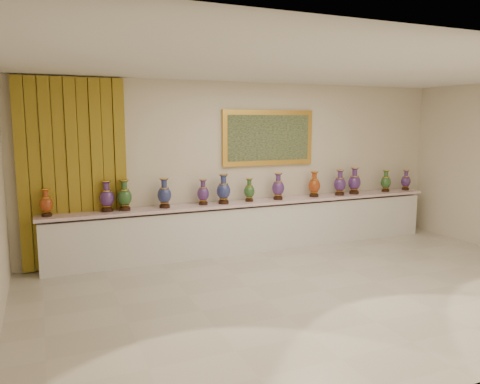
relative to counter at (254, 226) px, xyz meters
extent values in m
plane|color=beige|center=(0.00, -2.27, -0.44)|extent=(8.00, 8.00, 0.00)
plane|color=beige|center=(0.00, 0.23, 1.06)|extent=(8.00, 0.00, 8.00)
plane|color=white|center=(0.00, -2.27, 2.56)|extent=(8.00, 8.00, 0.00)
cube|color=gold|center=(-3.03, 0.17, 1.06)|extent=(1.64, 0.14, 2.95)
cube|color=gold|center=(0.36, 0.19, 1.58)|extent=(1.80, 0.06, 1.00)
cube|color=black|center=(0.36, 0.16, 1.58)|extent=(1.62, 0.02, 0.82)
cube|color=white|center=(0.00, 0.00, -0.03)|extent=(7.20, 0.42, 0.81)
cube|color=#FED5D9|center=(0.00, -0.02, 0.44)|extent=(7.28, 0.48, 0.05)
cylinder|color=#321A0E|center=(-3.45, -0.02, 0.48)|extent=(0.15, 0.15, 0.04)
cone|color=gold|center=(-3.45, -0.02, 0.53)|extent=(0.13, 0.13, 0.03)
ellipsoid|color=#850608|center=(-3.45, -0.02, 0.65)|extent=(0.23, 0.23, 0.24)
cylinder|color=gold|center=(-3.45, -0.02, 0.75)|extent=(0.13, 0.13, 0.01)
cylinder|color=#850608|center=(-3.45, -0.02, 0.80)|extent=(0.08, 0.08, 0.09)
cone|color=#850608|center=(-3.45, -0.02, 0.86)|extent=(0.13, 0.13, 0.03)
cylinder|color=gold|center=(-3.45, -0.02, 0.88)|extent=(0.14, 0.14, 0.01)
cylinder|color=#321A0E|center=(-2.56, 0.01, 0.49)|extent=(0.17, 0.17, 0.05)
cone|color=gold|center=(-2.56, 0.01, 0.54)|extent=(0.15, 0.15, 0.03)
ellipsoid|color=#211150|center=(-2.56, 0.01, 0.68)|extent=(0.28, 0.28, 0.28)
cylinder|color=gold|center=(-2.56, 0.01, 0.80)|extent=(0.16, 0.16, 0.01)
cylinder|color=#211150|center=(-2.56, 0.01, 0.86)|extent=(0.09, 0.09, 0.10)
cone|color=#211150|center=(-2.56, 0.01, 0.93)|extent=(0.16, 0.16, 0.04)
cylinder|color=gold|center=(-2.56, 0.01, 0.95)|extent=(0.16, 0.16, 0.01)
cylinder|color=#321A0E|center=(-2.29, 0.00, 0.49)|extent=(0.17, 0.17, 0.05)
cone|color=gold|center=(-2.29, 0.00, 0.54)|extent=(0.15, 0.15, 0.03)
ellipsoid|color=black|center=(-2.29, 0.00, 0.68)|extent=(0.28, 0.28, 0.29)
cylinder|color=gold|center=(-2.29, 0.00, 0.80)|extent=(0.16, 0.16, 0.01)
cylinder|color=black|center=(-2.29, 0.00, 0.86)|extent=(0.09, 0.09, 0.10)
cone|color=black|center=(-2.29, 0.00, 0.93)|extent=(0.16, 0.16, 0.04)
cylinder|color=gold|center=(-2.29, 0.00, 0.95)|extent=(0.16, 0.16, 0.01)
cylinder|color=#321A0E|center=(-1.65, -0.03, 0.49)|extent=(0.17, 0.17, 0.05)
cone|color=gold|center=(-1.65, -0.03, 0.54)|extent=(0.15, 0.15, 0.03)
ellipsoid|color=#09123F|center=(-1.65, -0.03, 0.68)|extent=(0.25, 0.25, 0.28)
cylinder|color=gold|center=(-1.65, -0.03, 0.80)|extent=(0.16, 0.16, 0.01)
cylinder|color=#09123F|center=(-1.65, -0.03, 0.86)|extent=(0.09, 0.09, 0.10)
cone|color=#09123F|center=(-1.65, -0.03, 0.93)|extent=(0.16, 0.16, 0.04)
cylinder|color=gold|center=(-1.65, -0.03, 0.95)|extent=(0.16, 0.16, 0.01)
cylinder|color=#321A0E|center=(-0.97, -0.01, 0.49)|extent=(0.15, 0.15, 0.04)
cone|color=gold|center=(-0.97, -0.01, 0.53)|extent=(0.14, 0.14, 0.03)
ellipsoid|color=#211150|center=(-0.97, -0.01, 0.65)|extent=(0.26, 0.26, 0.25)
cylinder|color=gold|center=(-0.97, -0.01, 0.76)|extent=(0.14, 0.14, 0.01)
cylinder|color=#211150|center=(-0.97, -0.01, 0.82)|extent=(0.08, 0.08, 0.09)
cone|color=#211150|center=(-0.97, -0.01, 0.88)|extent=(0.14, 0.14, 0.03)
cylinder|color=gold|center=(-0.97, -0.01, 0.90)|extent=(0.14, 0.14, 0.01)
cylinder|color=#321A0E|center=(-0.61, -0.05, 0.49)|extent=(0.18, 0.18, 0.05)
cone|color=gold|center=(-0.61, -0.05, 0.55)|extent=(0.16, 0.16, 0.03)
ellipsoid|color=#09123F|center=(-0.61, -0.05, 0.69)|extent=(0.30, 0.30, 0.30)
cylinder|color=gold|center=(-0.61, -0.05, 0.81)|extent=(0.16, 0.16, 0.01)
cylinder|color=#09123F|center=(-0.61, -0.05, 0.88)|extent=(0.10, 0.10, 0.11)
cone|color=#09123F|center=(-0.61, -0.05, 0.95)|extent=(0.16, 0.16, 0.04)
cylinder|color=gold|center=(-0.61, -0.05, 0.97)|extent=(0.17, 0.17, 0.01)
cylinder|color=#321A0E|center=(-0.11, 0.00, 0.48)|extent=(0.15, 0.15, 0.04)
cone|color=gold|center=(-0.11, 0.00, 0.53)|extent=(0.13, 0.13, 0.03)
ellipsoid|color=black|center=(-0.11, 0.00, 0.64)|extent=(0.24, 0.24, 0.24)
cylinder|color=gold|center=(-0.11, 0.00, 0.74)|extent=(0.13, 0.13, 0.01)
cylinder|color=black|center=(-0.11, 0.00, 0.80)|extent=(0.08, 0.08, 0.09)
cone|color=black|center=(-0.11, 0.00, 0.86)|extent=(0.13, 0.13, 0.03)
cylinder|color=gold|center=(-0.11, 0.00, 0.87)|extent=(0.13, 0.13, 0.01)
cylinder|color=#321A0E|center=(0.46, -0.03, 0.49)|extent=(0.17, 0.17, 0.05)
cone|color=gold|center=(0.46, -0.03, 0.54)|extent=(0.15, 0.15, 0.03)
ellipsoid|color=#211150|center=(0.46, -0.03, 0.67)|extent=(0.23, 0.23, 0.28)
cylinder|color=gold|center=(0.46, -0.03, 0.79)|extent=(0.15, 0.15, 0.01)
cylinder|color=#211150|center=(0.46, -0.03, 0.86)|extent=(0.09, 0.09, 0.10)
cone|color=#211150|center=(0.46, -0.03, 0.92)|extent=(0.15, 0.15, 0.04)
cylinder|color=gold|center=(0.46, -0.03, 0.94)|extent=(0.16, 0.16, 0.01)
cylinder|color=#321A0E|center=(1.24, -0.01, 0.49)|extent=(0.17, 0.17, 0.05)
cone|color=gold|center=(1.24, -0.01, 0.54)|extent=(0.15, 0.15, 0.03)
ellipsoid|color=#850608|center=(1.24, -0.01, 0.67)|extent=(0.24, 0.24, 0.28)
cylinder|color=gold|center=(1.24, -0.01, 0.79)|extent=(0.15, 0.15, 0.01)
cylinder|color=#850608|center=(1.24, -0.01, 0.85)|extent=(0.09, 0.09, 0.10)
cone|color=#850608|center=(1.24, -0.01, 0.92)|extent=(0.15, 0.15, 0.04)
cylinder|color=gold|center=(1.24, -0.01, 0.94)|extent=(0.16, 0.16, 0.01)
cylinder|color=#321A0E|center=(1.79, -0.05, 0.49)|extent=(0.17, 0.17, 0.05)
cone|color=gold|center=(1.79, -0.05, 0.54)|extent=(0.15, 0.15, 0.03)
ellipsoid|color=#211150|center=(1.79, -0.05, 0.68)|extent=(0.29, 0.29, 0.29)
cylinder|color=gold|center=(1.79, -0.05, 0.80)|extent=(0.16, 0.16, 0.01)
cylinder|color=#211150|center=(1.79, -0.05, 0.86)|extent=(0.09, 0.09, 0.10)
cone|color=#211150|center=(1.79, -0.05, 0.93)|extent=(0.16, 0.16, 0.04)
cylinder|color=gold|center=(1.79, -0.05, 0.95)|extent=(0.16, 0.16, 0.01)
cylinder|color=#321A0E|center=(2.15, -0.02, 0.49)|extent=(0.18, 0.18, 0.05)
cone|color=gold|center=(2.15, -0.02, 0.55)|extent=(0.16, 0.16, 0.03)
ellipsoid|color=#211150|center=(2.15, -0.02, 0.69)|extent=(0.25, 0.25, 0.30)
cylinder|color=gold|center=(2.15, -0.02, 0.82)|extent=(0.17, 0.17, 0.01)
cylinder|color=#211150|center=(2.15, -0.02, 0.88)|extent=(0.10, 0.10, 0.11)
cone|color=#211150|center=(2.15, -0.02, 0.96)|extent=(0.17, 0.17, 0.04)
cylinder|color=gold|center=(2.15, -0.02, 0.98)|extent=(0.17, 0.17, 0.01)
cylinder|color=#321A0E|center=(2.92, -0.03, 0.49)|extent=(0.15, 0.15, 0.04)
cone|color=gold|center=(2.92, -0.03, 0.53)|extent=(0.14, 0.14, 0.03)
ellipsoid|color=black|center=(2.92, -0.03, 0.65)|extent=(0.23, 0.23, 0.25)
cylinder|color=gold|center=(2.92, -0.03, 0.76)|extent=(0.14, 0.14, 0.01)
cylinder|color=black|center=(2.92, -0.03, 0.82)|extent=(0.08, 0.08, 0.09)
cone|color=black|center=(2.92, -0.03, 0.88)|extent=(0.14, 0.14, 0.03)
cylinder|color=gold|center=(2.92, -0.03, 0.90)|extent=(0.14, 0.14, 0.01)
cylinder|color=#321A0E|center=(3.45, -0.02, 0.48)|extent=(0.15, 0.15, 0.04)
cone|color=gold|center=(3.45, -0.02, 0.53)|extent=(0.13, 0.13, 0.03)
ellipsoid|color=#211150|center=(3.45, -0.02, 0.65)|extent=(0.24, 0.24, 0.24)
cylinder|color=gold|center=(3.45, -0.02, 0.75)|extent=(0.13, 0.13, 0.01)
cylinder|color=#211150|center=(3.45, -0.02, 0.80)|extent=(0.08, 0.08, 0.09)
cone|color=#211150|center=(3.45, -0.02, 0.86)|extent=(0.13, 0.13, 0.03)
cylinder|color=gold|center=(3.45, -0.02, 0.88)|extent=(0.14, 0.14, 0.01)
camera|label=1|loc=(-3.49, -7.49, 1.87)|focal=35.00mm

